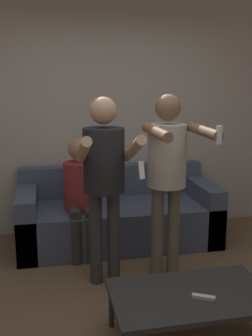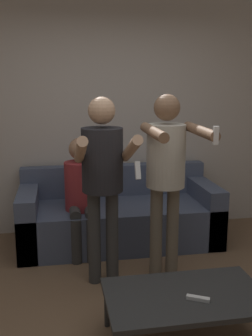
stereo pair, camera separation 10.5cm
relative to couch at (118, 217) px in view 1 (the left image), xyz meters
The scene contains 8 objects.
ground_plane 1.64m from the couch, 93.83° to the right, with size 14.00×14.00×0.00m, color brown.
wall_back 1.18m from the couch, 102.62° to the left, with size 6.40×0.06×2.70m.
couch is the anchor object (origin of this frame).
person_standing_left 1.19m from the couch, 107.16° to the right, with size 0.47×0.74×1.63m.
person_standing_right 1.21m from the couch, 72.90° to the right, with size 0.46×0.79×1.64m.
person_seated 0.60m from the couch, 154.21° to the right, with size 0.33×0.54×1.20m.
coffee_table 1.83m from the couch, 84.85° to the right, with size 1.07×0.64×0.36m.
remote_on_table 1.92m from the couch, 83.50° to the right, with size 0.15×0.10×0.02m.
Camera 1 is at (-0.63, -2.45, 1.74)m, focal length 42.00 mm.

